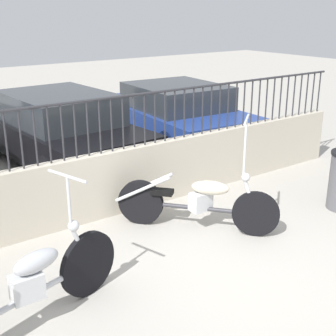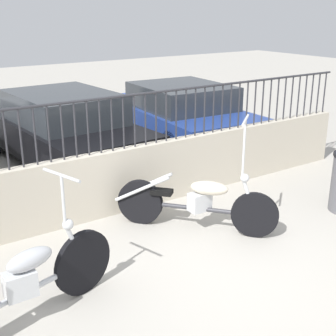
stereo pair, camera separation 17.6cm
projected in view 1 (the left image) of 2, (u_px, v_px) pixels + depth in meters
ground_plane at (240, 277)px, 5.07m from camera, size 40.00×40.00×0.00m
low_wall at (130, 179)px, 6.64m from camera, size 8.41×0.18×0.91m
fence_railing at (128, 113)px, 6.33m from camera, size 8.41×0.04×0.75m
motorcycle_dark_grey at (190, 200)px, 6.05m from camera, size 1.47×1.72×1.53m
motorcycle_silver at (12, 297)px, 4.01m from camera, size 2.15×0.80×1.35m
car_black at (57, 128)px, 8.51m from camera, size 1.99×4.44×1.34m
car_blue at (173, 113)px, 9.85m from camera, size 2.10×4.09×1.27m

